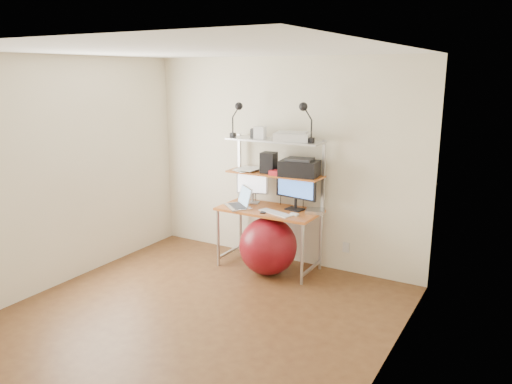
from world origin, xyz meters
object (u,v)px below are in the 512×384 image
monitor_silver (252,184)px  monitor_black (296,187)px  printer (299,168)px  exercise_ball (268,246)px  laptop (241,203)px

monitor_silver → monitor_black: monitor_black is taller
monitor_silver → printer: (0.64, -0.03, 0.27)m
monitor_silver → monitor_black: bearing=-19.1°
exercise_ball → printer: bearing=49.6°
printer → laptop: bearing=-170.2°
monitor_black → laptop: monitor_black is taller
printer → exercise_ball: bearing=-138.4°
printer → exercise_ball: size_ratio=0.70×
monitor_black → laptop: size_ratio=1.19×
laptop → printer: 0.83m
monitor_black → exercise_ball: (-0.20, -0.30, -0.67)m
monitor_black → exercise_ball: size_ratio=0.80×
monitor_silver → exercise_ball: bearing=-56.0°
printer → monitor_silver: bearing=169.3°
monitor_silver → exercise_ball: size_ratio=0.65×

